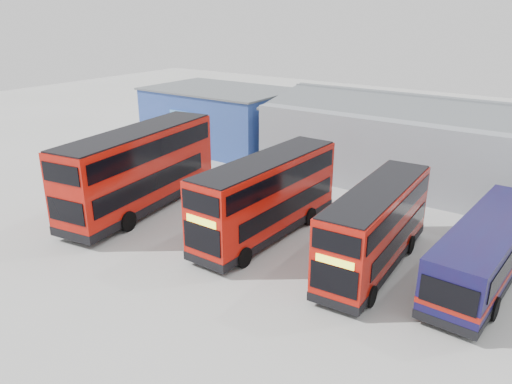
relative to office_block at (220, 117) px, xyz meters
The scene contains 8 objects.
ground_plane 22.94m from the office_block, 52.11° to the right, with size 120.00×120.00×0.00m, color #A3A39E.
office_block is the anchor object (origin of this frame).
maintenance_shed 22.09m from the office_block, ahead, with size 30.50×12.00×5.89m.
double_decker_left 15.45m from the office_block, 69.03° to the right, with size 4.49×12.02×4.97m.
double_decker_centre 19.13m from the office_block, 43.41° to the right, with size 2.80×10.40×4.37m.
double_decker_right 23.99m from the office_block, 33.24° to the right, with size 2.82×9.62×4.02m.
single_decker_blue 27.21m from the office_block, 24.76° to the right, with size 3.06×10.84×2.90m.
panel_van 7.80m from the office_block, 115.77° to the right, with size 2.92×5.36×2.22m.
Camera 1 is at (13.77, -15.75, 11.76)m, focal length 35.00 mm.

